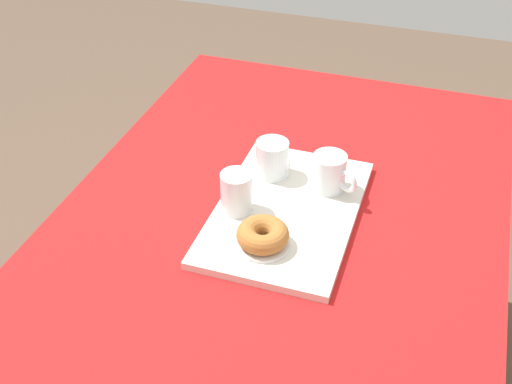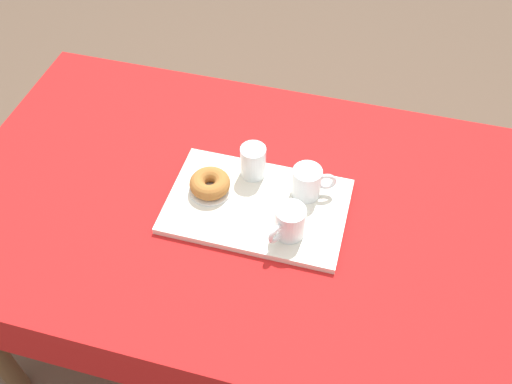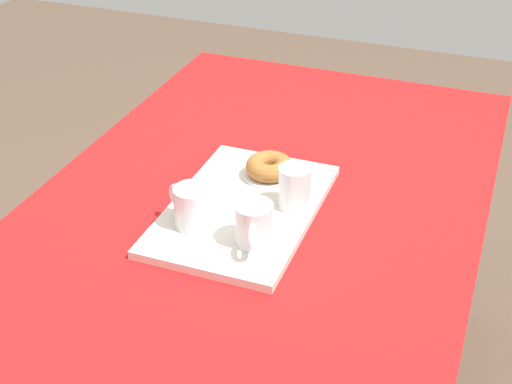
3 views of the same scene
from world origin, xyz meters
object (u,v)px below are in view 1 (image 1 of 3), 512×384
at_px(serving_tray, 286,212).
at_px(donut_plate_left, 262,244).
at_px(dining_table, 272,259).
at_px(water_glass_near, 237,194).
at_px(sugar_donut_left, 262,235).
at_px(tea_mug_left, 272,159).
at_px(tea_mug_right, 330,174).

bearing_deg(serving_tray, donut_plate_left, -5.77).
distance_m(dining_table, water_glass_near, 0.17).
height_order(dining_table, serving_tray, serving_tray).
bearing_deg(sugar_donut_left, serving_tray, 174.23).
relative_size(tea_mug_left, water_glass_near, 1.23).
distance_m(dining_table, serving_tray, 0.11).
xyz_separation_m(tea_mug_left, sugar_donut_left, (0.25, 0.06, -0.01)).
relative_size(donut_plate_left, sugar_donut_left, 1.06).
xyz_separation_m(donut_plate_left, sugar_donut_left, (0.00, 0.00, 0.02)).
height_order(tea_mug_left, donut_plate_left, tea_mug_left).
bearing_deg(sugar_donut_left, water_glass_near, -136.50).
bearing_deg(water_glass_near, tea_mug_left, 168.19).
distance_m(tea_mug_right, water_glass_near, 0.22).
height_order(dining_table, water_glass_near, water_glass_near).
xyz_separation_m(dining_table, serving_tray, (-0.06, 0.01, 0.09)).
relative_size(tea_mug_right, donut_plate_left, 0.97).
bearing_deg(sugar_donut_left, tea_mug_left, -167.21).
height_order(tea_mug_left, tea_mug_right, same).
bearing_deg(water_glass_near, donut_plate_left, 43.50).
bearing_deg(dining_table, water_glass_near, -104.01).
bearing_deg(donut_plate_left, tea_mug_right, 160.25).
distance_m(water_glass_near, sugar_donut_left, 0.13).
bearing_deg(tea_mug_left, water_glass_near, -11.81).
height_order(serving_tray, donut_plate_left, donut_plate_left).
height_order(dining_table, tea_mug_left, tea_mug_left).
xyz_separation_m(dining_table, tea_mug_right, (-0.16, 0.08, 0.14)).
bearing_deg(sugar_donut_left, donut_plate_left, 0.00).
height_order(serving_tray, sugar_donut_left, sugar_donut_left).
bearing_deg(tea_mug_left, dining_table, 17.92).
distance_m(tea_mug_left, sugar_donut_left, 0.25).
bearing_deg(dining_table, serving_tray, 168.37).
xyz_separation_m(dining_table, water_glass_near, (-0.02, -0.09, 0.14)).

